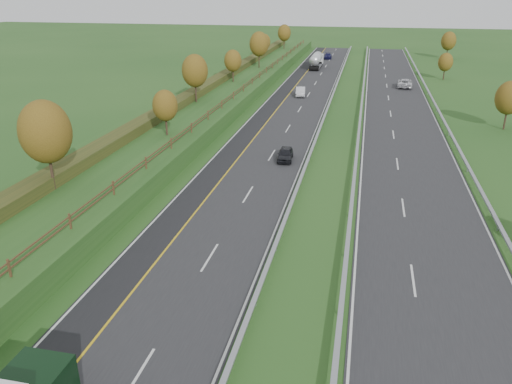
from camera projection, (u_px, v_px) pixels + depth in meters
ground at (336, 140)px, 63.22m from camera, size 400.00×400.00×0.00m
near_carriageway at (280, 126)px, 69.31m from camera, size 10.50×200.00×0.04m
far_carriageway at (403, 133)px, 66.05m from camera, size 10.50×200.00×0.04m
hard_shoulder at (254, 125)px, 70.04m from camera, size 3.00×200.00×0.04m
lane_markings at (326, 129)px, 67.92m from camera, size 26.75×200.00×0.01m
embankment_left at (191, 115)px, 71.50m from camera, size 12.00×200.00×2.00m
hedge_left at (177, 103)px, 71.30m from camera, size 2.20×180.00×1.10m
fence_left at (220, 105)px, 69.58m from camera, size 0.12×189.06×1.20m
median_barrier_near at (321, 124)px, 67.96m from camera, size 0.32×200.00×0.71m
median_barrier_far at (359, 126)px, 66.95m from camera, size 0.32×200.00×0.71m
outer_barrier_far at (450, 131)px, 64.68m from camera, size 0.32×200.00×0.71m
trees_left at (183, 81)px, 66.34m from camera, size 6.64×164.30×7.66m
trees_far at (474, 71)px, 88.22m from camera, size 8.45×118.60×7.12m
road_tanker at (316, 60)px, 119.23m from camera, size 2.40×11.22×3.46m
car_dark_near at (285, 154)px, 55.44m from camera, size 1.93×4.17×1.38m
car_silver_mid at (301, 92)px, 88.48m from camera, size 2.13×4.78×1.52m
car_small_far at (328, 56)px, 134.89m from camera, size 2.21×4.97×1.42m
car_oncoming at (405, 83)px, 95.99m from camera, size 3.05×6.04×1.64m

